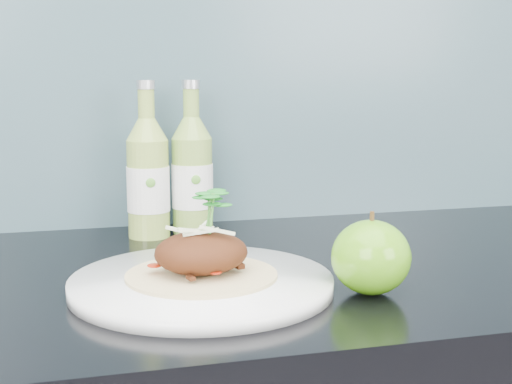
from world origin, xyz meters
TOP-DOWN VIEW (x-y plane):
  - subway_backsplash at (0.00, 1.99)m, footprint 4.00×0.02m
  - dinner_plate at (-0.05, 1.61)m, footprint 0.38×0.38m
  - pork_taco at (-0.05, 1.61)m, footprint 0.17×0.17m
  - green_apple at (0.13, 1.55)m, footprint 0.11×0.11m
  - cider_bottle_left at (-0.07, 1.90)m, footprint 0.08×0.08m
  - cider_bottle_right at (-0.00, 1.91)m, footprint 0.08×0.08m

SIDE VIEW (x-z plane):
  - dinner_plate at x=-0.05m, z-range 0.90..0.92m
  - green_apple at x=0.13m, z-range 0.90..0.99m
  - pork_taco at x=-0.05m, z-range 0.89..1.00m
  - cider_bottle_left at x=-0.07m, z-range 0.87..1.11m
  - cider_bottle_right at x=0.00m, z-range 0.87..1.11m
  - subway_backsplash at x=0.00m, z-range 0.90..1.60m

